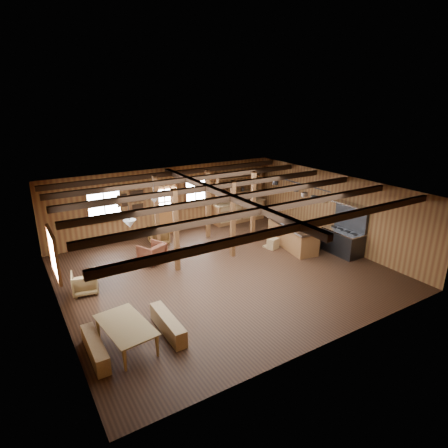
{
  "coord_description": "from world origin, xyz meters",
  "views": [
    {
      "loc": [
        -5.83,
        -9.59,
        5.57
      ],
      "look_at": [
        0.54,
        0.85,
        1.36
      ],
      "focal_mm": 30.0,
      "sensor_mm": 36.0,
      "label": 1
    }
  ],
  "objects_px": {
    "armchair_b": "(159,235)",
    "armchair_c": "(85,282)",
    "armchair_a": "(152,253)",
    "commercial_range": "(344,237)",
    "kitchen_island": "(292,235)",
    "dining_table": "(128,335)"
  },
  "relations": [
    {
      "from": "kitchen_island",
      "to": "commercial_range",
      "type": "distance_m",
      "value": 1.9
    },
    {
      "from": "armchair_a",
      "to": "armchair_c",
      "type": "xyz_separation_m",
      "value": [
        -2.48,
        -0.98,
        -0.02
      ]
    },
    {
      "from": "dining_table",
      "to": "armchair_b",
      "type": "relative_size",
      "value": 2.23
    },
    {
      "from": "armchair_a",
      "to": "kitchen_island",
      "type": "bearing_deg",
      "value": 140.08
    },
    {
      "from": "kitchen_island",
      "to": "armchair_a",
      "type": "relative_size",
      "value": 3.3
    },
    {
      "from": "kitchen_island",
      "to": "armchair_a",
      "type": "distance_m",
      "value": 5.36
    },
    {
      "from": "armchair_a",
      "to": "armchair_b",
      "type": "xyz_separation_m",
      "value": [
        0.89,
        1.6,
        -0.01
      ]
    },
    {
      "from": "dining_table",
      "to": "armchair_b",
      "type": "height_order",
      "value": "armchair_b"
    },
    {
      "from": "commercial_range",
      "to": "armchair_b",
      "type": "bearing_deg",
      "value": 140.66
    },
    {
      "from": "commercial_range",
      "to": "armchair_a",
      "type": "xyz_separation_m",
      "value": [
        -6.37,
        2.9,
        -0.26
      ]
    },
    {
      "from": "armchair_b",
      "to": "armchair_c",
      "type": "relative_size",
      "value": 1.03
    },
    {
      "from": "armchair_c",
      "to": "dining_table",
      "type": "bearing_deg",
      "value": 105.08
    },
    {
      "from": "commercial_range",
      "to": "armchair_c",
      "type": "xyz_separation_m",
      "value": [
        -8.85,
        1.92,
        -0.28
      ]
    },
    {
      "from": "kitchen_island",
      "to": "dining_table",
      "type": "xyz_separation_m",
      "value": [
        -7.34,
        -2.67,
        -0.18
      ]
    },
    {
      "from": "kitchen_island",
      "to": "armchair_b",
      "type": "relative_size",
      "value": 3.44
    },
    {
      "from": "kitchen_island",
      "to": "dining_table",
      "type": "relative_size",
      "value": 1.55
    },
    {
      "from": "dining_table",
      "to": "armchair_a",
      "type": "height_order",
      "value": "armchair_a"
    },
    {
      "from": "armchair_c",
      "to": "armchair_a",
      "type": "bearing_deg",
      "value": -148.9
    },
    {
      "from": "kitchen_island",
      "to": "dining_table",
      "type": "height_order",
      "value": "kitchen_island"
    },
    {
      "from": "kitchen_island",
      "to": "armchair_b",
      "type": "xyz_separation_m",
      "value": [
        -4.28,
        3.03,
        -0.13
      ]
    },
    {
      "from": "armchair_b",
      "to": "kitchen_island",
      "type": "bearing_deg",
      "value": 152.42
    },
    {
      "from": "dining_table",
      "to": "armchair_b",
      "type": "distance_m",
      "value": 6.47
    }
  ]
}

